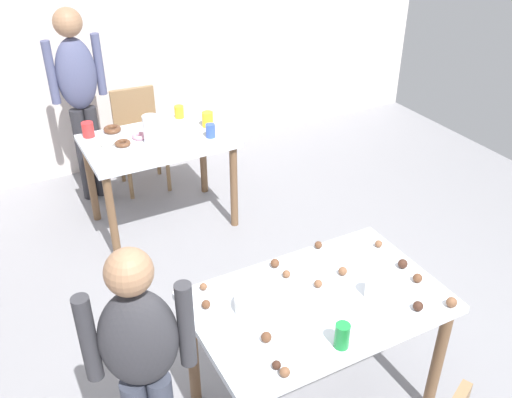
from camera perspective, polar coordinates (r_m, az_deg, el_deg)
The scene contains 37 objects.
ground_plane at distance 3.43m, azimuth 6.38°, elevation -17.49°, with size 6.40×6.40×0.00m, color gray.
wall_back at distance 5.35m, azimuth -12.82°, elevation 16.83°, with size 6.40×0.10×2.60m, color silver.
dining_table_near at distance 2.83m, azimuth 6.23°, elevation -11.60°, with size 1.21×0.76×0.75m.
dining_table_far at distance 4.39m, azimuth -9.83°, elevation 4.73°, with size 1.09×0.73×0.75m.
chair_far_table at distance 5.09m, azimuth -11.80°, elevation 6.60°, with size 0.43×0.43×0.87m.
person_girl_near at distance 2.44m, azimuth -11.46°, elevation -15.83°, with size 0.45×0.28×1.36m.
person_adult_far at distance 4.80m, azimuth -17.50°, elevation 10.54°, with size 0.45×0.23×1.62m.
mixing_bowl at distance 2.67m, azimuth -0.15°, elevation -10.58°, with size 0.19×0.19×0.08m, color white.
soda_can at distance 2.51m, azimuth 8.72°, elevation -13.53°, with size 0.07×0.07×0.12m, color #198438.
fork_near at distance 2.93m, azimuth 6.44°, elevation -7.17°, with size 0.17×0.02×0.01m, color silver.
cup_near_0 at distance 2.79m, azimuth 11.80°, elevation -8.79°, with size 0.08×0.08×0.10m, color white.
cake_ball_0 at distance 3.08m, azimuth 6.34°, elevation -4.64°, with size 0.04×0.04×0.04m, color brown.
cake_ball_1 at distance 2.87m, azimuth 3.11°, elevation -7.59°, with size 0.04×0.04×0.04m, color brown.
cake_ball_2 at distance 2.70m, azimuth -5.08°, elevation -10.59°, with size 0.04×0.04×0.04m, color brown.
cake_ball_3 at distance 2.53m, azimuth 1.05°, elevation -13.82°, with size 0.05×0.05×0.05m, color brown.
cake_ball_4 at distance 2.80m, azimuth -5.35°, elevation -8.82°, with size 0.04×0.04×0.04m, color brown.
cake_ball_5 at distance 2.93m, azimuth 1.93°, elevation -6.52°, with size 0.05×0.05×0.05m, color brown.
cake_ball_6 at distance 2.78m, azimuth 16.10°, elevation -10.39°, with size 0.05×0.05×0.05m, color #3D2319.
cake_ball_7 at distance 2.91m, azimuth 8.78°, elevation -7.23°, with size 0.04×0.04×0.04m, color brown.
cake_ball_8 at distance 2.40m, azimuth 2.94°, elevation -17.11°, with size 0.04×0.04×0.04m, color brown.
cake_ball_9 at distance 3.14m, azimuth 12.32°, elevation -4.46°, with size 0.04×0.04×0.04m, color brown.
cake_ball_10 at distance 2.95m, azimuth 16.06°, elevation -7.71°, with size 0.05×0.05×0.05m, color brown.
cake_ball_11 at distance 2.43m, azimuth 2.09°, elevation -16.46°, with size 0.04×0.04×0.04m, color #3D2319.
cake_ball_12 at distance 2.85m, azimuth 19.21°, elevation -9.85°, with size 0.05×0.05×0.05m, color brown.
cake_ball_13 at distance 3.02m, azimuth 14.65°, elevation -6.37°, with size 0.05×0.05×0.05m, color #3D2319.
cake_ball_14 at distance 2.82m, azimuth 6.32°, elevation -8.52°, with size 0.04×0.04×0.04m, color brown.
pitcher_far at distance 4.25m, azimuth -10.59°, elevation 6.95°, with size 0.12×0.12×0.21m, color white.
cup_far_0 at distance 4.67m, azimuth -7.79°, elevation 8.74°, with size 0.08×0.08×0.10m, color yellow.
cup_far_1 at distance 4.47m, azimuth -16.66°, elevation 6.75°, with size 0.09×0.09×0.11m, color red.
cup_far_2 at distance 4.30m, azimuth -4.64°, elevation 6.91°, with size 0.07×0.07×0.10m, color #3351B2.
cup_far_3 at distance 4.48m, azimuth -4.93°, elevation 8.05°, with size 0.09×0.09×0.12m, color yellow.
donut_far_0 at distance 4.53m, azimuth -14.35°, elevation 6.86°, with size 0.14×0.14×0.04m, color brown.
donut_far_1 at distance 4.28m, azimuth -13.35°, elevation 5.51°, with size 0.12×0.12×0.03m, color brown.
donut_far_2 at distance 4.37m, azimuth -11.71°, elevation 6.27°, with size 0.12×0.12×0.03m, color pink.
donut_far_3 at distance 4.32m, azimuth -14.86°, elevation 5.53°, with size 0.12×0.12×0.03m, color white.
donut_far_4 at distance 4.45m, azimuth -10.31°, elevation 6.90°, with size 0.14×0.14×0.04m, color white.
donut_far_5 at distance 4.57m, azimuth -10.52°, elevation 7.50°, with size 0.11×0.11×0.03m, color white.
Camera 1 is at (-1.37, -1.81, 2.57)m, focal length 39.48 mm.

